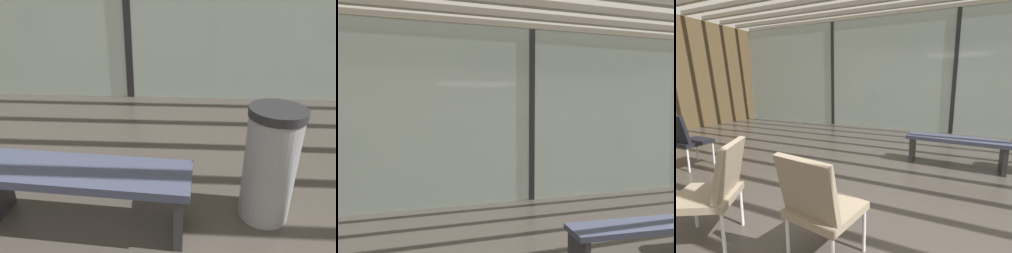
{
  "view_description": "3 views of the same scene",
  "coord_description": "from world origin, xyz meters",
  "views": [
    {
      "loc": [
        0.82,
        0.73,
        1.61
      ],
      "look_at": [
        0.69,
        2.9,
        0.58
      ],
      "focal_mm": 33.2,
      "sensor_mm": 36.0,
      "label": 1
    },
    {
      "loc": [
        -2.19,
        -0.37,
        1.7
      ],
      "look_at": [
        0.14,
        7.26,
        1.25
      ],
      "focal_mm": 34.45,
      "sensor_mm": 36.0,
      "label": 2
    },
    {
      "loc": [
        0.1,
        -1.76,
        1.35
      ],
      "look_at": [
        -1.57,
        1.84,
        0.62
      ],
      "focal_mm": 26.05,
      "sensor_mm": 36.0,
      "label": 3
    }
  ],
  "objects": [
    {
      "name": "trash_bin",
      "position": [
        1.42,
        2.62,
        0.43
      ],
      "size": [
        0.38,
        0.38,
        0.86
      ],
      "color": "slate",
      "rests_on": "ground"
    },
    {
      "name": "waiting_bench",
      "position": [
        0.13,
        2.44,
        0.36
      ],
      "size": [
        1.52,
        0.5,
        0.47
      ],
      "rotation": [
        0.0,
        0.0,
        3.08
      ],
      "color": "#33384C",
      "rests_on": "ground"
    }
  ]
}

